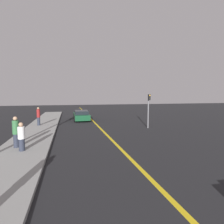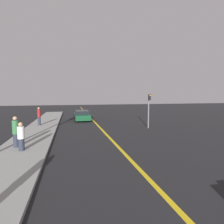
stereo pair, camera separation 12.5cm
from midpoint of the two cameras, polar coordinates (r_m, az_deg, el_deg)
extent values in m
cube|color=gold|center=(17.05, -3.69, -5.18)|extent=(0.20, 60.00, 0.01)
cube|color=gray|center=(16.31, -22.66, -5.82)|extent=(2.84, 34.62, 0.16)
cube|color=#144728|center=(22.59, -9.67, -1.32)|extent=(1.82, 4.61, 0.63)
cube|color=black|center=(22.31, -9.65, -0.06)|extent=(1.59, 2.54, 0.42)
cylinder|color=black|center=(23.97, -11.95, -1.34)|extent=(0.23, 0.71, 0.71)
cylinder|color=black|center=(24.09, -7.93, -1.24)|extent=(0.23, 0.71, 0.71)
cylinder|color=black|center=(21.15, -11.63, -2.24)|extent=(0.23, 0.71, 0.71)
cylinder|color=black|center=(21.29, -7.08, -2.11)|extent=(0.23, 0.71, 0.71)
cylinder|color=#282D3D|center=(10.81, -27.16, -9.43)|extent=(0.30, 0.30, 0.66)
cylinder|color=silver|center=(10.66, -27.32, -5.99)|extent=(0.36, 0.36, 0.66)
sphere|color=tan|center=(10.59, -27.42, -3.62)|extent=(0.23, 0.23, 0.23)
cylinder|color=#282D3D|center=(11.62, -28.54, -8.16)|extent=(0.30, 0.30, 0.78)
cylinder|color=#336B3D|center=(11.47, -28.72, -4.36)|extent=(0.36, 0.36, 0.78)
sphere|color=tan|center=(11.40, -28.84, -1.85)|extent=(0.23, 0.23, 0.23)
cylinder|color=#282D3D|center=(18.99, -22.49, -2.80)|extent=(0.28, 0.28, 0.80)
cylinder|color=maroon|center=(18.89, -22.58, -0.40)|extent=(0.32, 0.32, 0.80)
sphere|color=tan|center=(18.85, -22.64, 1.13)|extent=(0.21, 0.21, 0.21)
cylinder|color=slate|center=(17.07, 12.04, 0.22)|extent=(0.12, 0.12, 3.25)
cube|color=black|center=(16.84, 12.40, 4.74)|extent=(0.18, 0.18, 0.55)
sphere|color=orange|center=(16.76, 12.54, 5.30)|extent=(0.14, 0.14, 0.14)
camera|label=1|loc=(0.06, -89.75, 0.02)|focal=28.00mm
camera|label=2|loc=(0.06, 90.25, -0.02)|focal=28.00mm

